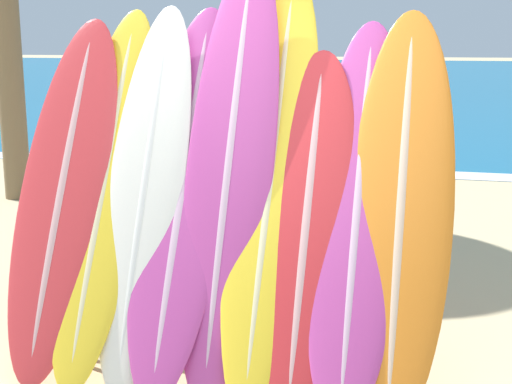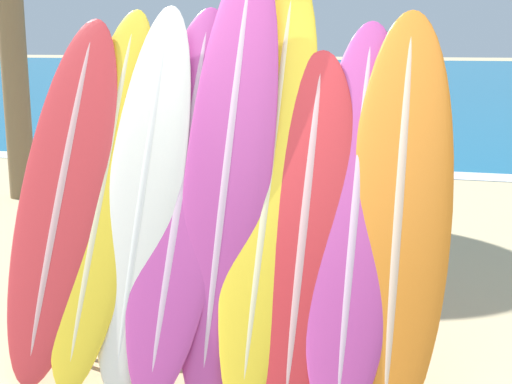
# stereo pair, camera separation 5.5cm
# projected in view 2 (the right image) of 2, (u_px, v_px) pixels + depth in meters

# --- Properties ---
(ocean_water) EXTENTS (120.00, 60.00, 0.01)m
(ocean_water) POSITION_uv_depth(u_px,v_px,m) (432.00, 76.00, 38.29)
(ocean_water) COLOR #146693
(ocean_water) RESTS_ON ground_plane
(surfboard_rack) EXTENTS (2.34, 0.04, 0.92)m
(surfboard_rack) POSITION_uv_depth(u_px,v_px,m) (221.00, 295.00, 4.14)
(surfboard_rack) COLOR gray
(surfboard_rack) RESTS_ON ground_plane
(surfboard_slot_0) EXTENTS (0.58, 1.12, 2.10)m
(surfboard_slot_0) POSITION_uv_depth(u_px,v_px,m) (64.00, 191.00, 4.31)
(surfboard_slot_0) COLOR red
(surfboard_slot_0) RESTS_ON ground_plane
(surfboard_slot_1) EXTENTS (0.51, 1.19, 2.16)m
(surfboard_slot_1) POSITION_uv_depth(u_px,v_px,m) (104.00, 188.00, 4.27)
(surfboard_slot_1) COLOR yellow
(surfboard_slot_1) RESTS_ON ground_plane
(surfboard_slot_2) EXTENTS (0.48, 1.07, 2.17)m
(surfboard_slot_2) POSITION_uv_depth(u_px,v_px,m) (145.00, 189.00, 4.19)
(surfboard_slot_2) COLOR silver
(surfboard_slot_2) RESTS_ON ground_plane
(surfboard_slot_3) EXTENTS (0.55, 1.21, 2.16)m
(surfboard_slot_3) POSITION_uv_depth(u_px,v_px,m) (182.00, 192.00, 4.15)
(surfboard_slot_3) COLOR #B23D8E
(surfboard_slot_3) RESTS_ON ground_plane
(surfboard_slot_4) EXTENTS (0.52, 1.16, 2.49)m
(surfboard_slot_4) POSITION_uv_depth(u_px,v_px,m) (229.00, 165.00, 4.09)
(surfboard_slot_4) COLOR #B23D8E
(surfboard_slot_4) RESTS_ON ground_plane
(surfboard_slot_5) EXTENTS (0.49, 1.31, 2.37)m
(surfboard_slot_5) POSITION_uv_depth(u_px,v_px,m) (270.00, 177.00, 4.05)
(surfboard_slot_5) COLOR yellow
(surfboard_slot_5) RESTS_ON ground_plane
(surfboard_slot_6) EXTENTS (0.54, 1.04, 1.90)m
(surfboard_slot_6) POSITION_uv_depth(u_px,v_px,m) (305.00, 225.00, 3.92)
(surfboard_slot_6) COLOR red
(surfboard_slot_6) RESTS_ON ground_plane
(surfboard_slot_7) EXTENTS (0.52, 1.21, 2.07)m
(surfboard_slot_7) POSITION_uv_depth(u_px,v_px,m) (355.00, 211.00, 3.88)
(surfboard_slot_7) COLOR #B23D8E
(surfboard_slot_7) RESTS_ON ground_plane
(surfboard_slot_8) EXTENTS (0.56, 1.15, 2.13)m
(surfboard_slot_8) POSITION_uv_depth(u_px,v_px,m) (399.00, 207.00, 3.83)
(surfboard_slot_8) COLOR orange
(surfboard_slot_8) RESTS_ON ground_plane
(person_near_water) EXTENTS (0.29, 0.25, 1.69)m
(person_near_water) POSITION_uv_depth(u_px,v_px,m) (249.00, 159.00, 6.27)
(person_near_water) COLOR tan
(person_near_water) RESTS_ON ground_plane
(person_mid_beach) EXTENTS (0.27, 0.24, 1.61)m
(person_mid_beach) POSITION_uv_depth(u_px,v_px,m) (143.00, 134.00, 8.23)
(person_mid_beach) COLOR #A87A5B
(person_mid_beach) RESTS_ON ground_plane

